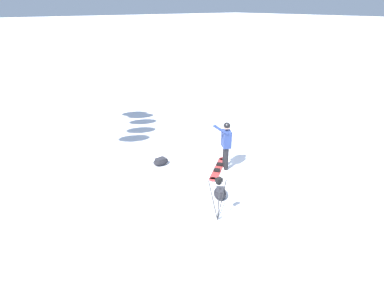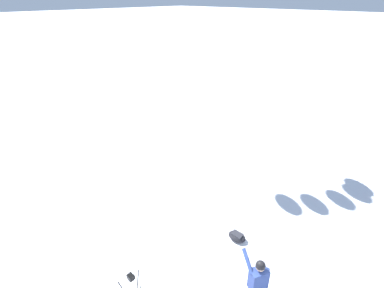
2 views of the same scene
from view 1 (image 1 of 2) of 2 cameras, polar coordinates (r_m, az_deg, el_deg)
ground_plane at (r=10.70m, az=6.36°, el=-5.00°), size 300.00×300.00×0.00m
snowboarder at (r=10.53m, az=6.05°, el=0.52°), size 0.48×0.75×1.66m
snowboard at (r=10.88m, az=4.66°, el=-4.28°), size 1.17×1.52×0.10m
gear_bag_large at (r=11.12m, az=-5.57°, el=-3.06°), size 0.42×0.58×0.24m
camera_tripod at (r=8.02m, az=4.71°, el=-8.15°), size 0.54×0.50×1.23m
gear_bag_small at (r=9.30m, az=5.00°, el=-8.62°), size 0.64×0.63×0.29m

